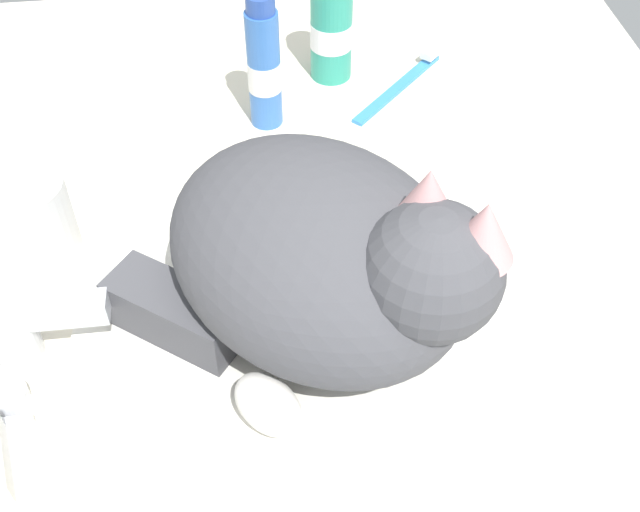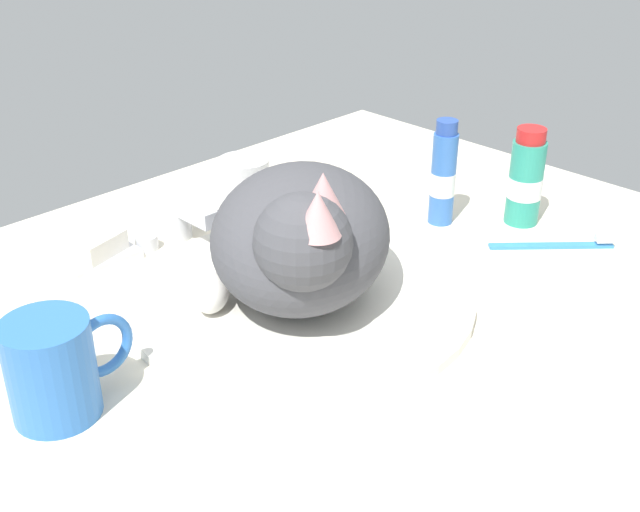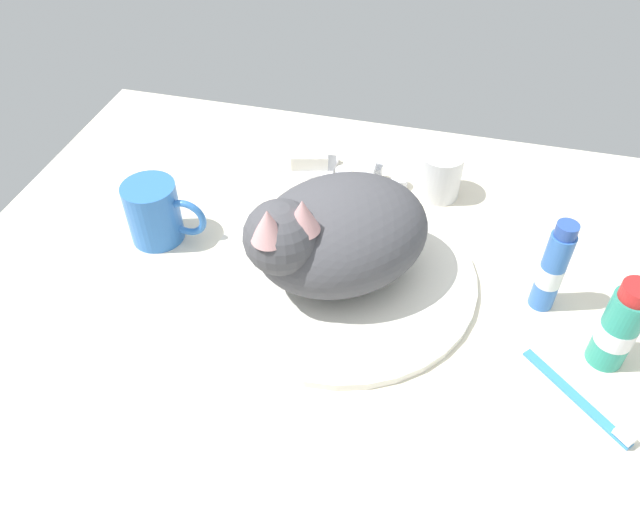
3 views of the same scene
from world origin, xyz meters
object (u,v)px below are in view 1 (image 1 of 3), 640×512
cat (328,259)px  toothbrush (403,81)px  toothpaste_bottle (264,66)px  rinse_cup (32,219)px  mouthwash_bottle (331,25)px  faucet (28,333)px

cat → toothbrush: 35.89cm
toothpaste_bottle → rinse_cup: bearing=128.2°
rinse_cup → mouthwash_bottle: bearing=-49.8°
rinse_cup → toothbrush: rinse_cup is taller
rinse_cup → toothbrush: (20.74, -35.46, -3.27)cm
rinse_cup → cat: bearing=-117.4°
toothbrush → rinse_cup: bearing=120.3°
faucet → toothpaste_bottle: toothpaste_bottle is taller
cat → toothpaste_bottle: (28.12, 2.61, -2.14)cm
toothpaste_bottle → mouthwash_bottle: bearing=-45.0°
mouthwash_bottle → toothpaste_bottle: bearing=135.0°
rinse_cup → toothpaste_bottle: size_ratio=0.54×
toothpaste_bottle → toothbrush: bearing=-73.0°
toothpaste_bottle → mouthwash_bottle: (7.54, -7.54, -0.52)cm
mouthwash_bottle → toothbrush: size_ratio=1.07×
cat → mouthwash_bottle: 36.10cm
toothbrush → mouthwash_bottle: bearing=68.2°
toothpaste_bottle → mouthwash_bottle: toothpaste_bottle is taller
faucet → toothbrush: faucet is taller
toothpaste_bottle → mouthwash_bottle: size_ratio=1.08×
toothpaste_bottle → mouthwash_bottle: 10.67cm
rinse_cup → mouthwash_bottle: (23.70, -28.05, 2.21)cm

